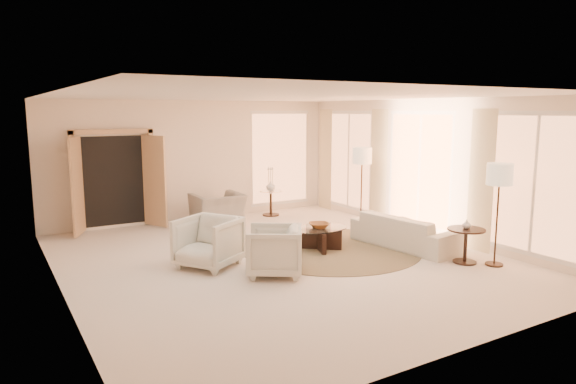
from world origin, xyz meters
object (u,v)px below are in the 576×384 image
accent_chair (218,204)px  end_table (466,239)px  armchair_left (208,240)px  side_vase (271,186)px  end_vase (467,224)px  bowl (319,225)px  armchair_right (274,248)px  floor_lamp_near (362,159)px  sofa (405,231)px  side_table (271,200)px  floor_lamp_far (500,179)px  coffee_table (319,236)px

accent_chair → end_table: size_ratio=1.72×
armchair_left → side_vase: size_ratio=3.91×
end_vase → side_vase: (-0.89, 5.20, 0.07)m
bowl → armchair_right: bearing=-149.0°
bowl → accent_chair: bearing=104.5°
armchair_left → end_table: armchair_left is taller
floor_lamp_near → end_vase: size_ratio=11.29×
floor_lamp_near → end_vase: 3.30m
bowl → end_table: bearing=-50.1°
bowl → floor_lamp_near: bearing=31.5°
sofa → end_vase: end_vase is taller
sofa → side_vase: size_ratio=9.00×
accent_chair → side_table: (1.53, 0.26, -0.10)m
floor_lamp_near → side_vase: (-1.20, 2.02, -0.76)m
end_vase → floor_lamp_near: bearing=84.4°
floor_lamp_far → floor_lamp_near: bearing=90.0°
sofa → side_table: bearing=4.1°
floor_lamp_far → end_vase: size_ratio=10.99×
coffee_table → end_vase: size_ratio=8.80×
armchair_right → bowl: (1.44, 0.86, 0.03)m
side_table → side_vase: 0.36m
floor_lamp_far → end_vase: 0.92m
armchair_right → end_table: bearing=102.9°
accent_chair → side_table: size_ratio=1.74×
end_table → floor_lamp_far: 1.15m
coffee_table → end_vase: end_vase is taller
floor_lamp_far → armchair_left: bearing=150.1°
armchair_right → coffee_table: 1.69m
side_vase → sofa: bearing=-79.1°
armchair_left → bowl: 2.17m
armchair_right → bowl: 1.68m
armchair_left → accent_chair: bearing=121.7°
sofa → accent_chair: (-2.27, 3.63, 0.16)m
floor_lamp_far → sofa: bearing=105.2°
sofa → floor_lamp_near: floor_lamp_near is taller
sofa → end_vase: 1.36m
sofa → bowl: 1.66m
coffee_table → side_vase: (0.76, 3.22, 0.47)m
accent_chair → floor_lamp_far: floor_lamp_far is taller
armchair_left → coffee_table: bearing=56.2°
end_table → floor_lamp_far: bearing=-48.6°
side_table → floor_lamp_near: size_ratio=0.35×
armchair_left → armchair_right: armchair_left is taller
coffee_table → armchair_left: bearing=178.7°
floor_lamp_near → bowl: 2.52m
end_table → bowl: end_table is taller
bowl → side_vase: (0.76, 3.22, 0.27)m
accent_chair → armchair_right: bearing=80.0°
armchair_right → end_vase: size_ratio=5.48×
sofa → floor_lamp_near: size_ratio=1.20×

